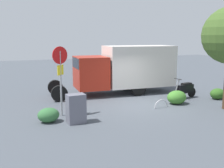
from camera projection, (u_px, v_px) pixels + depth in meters
name	position (u px, v px, depth m)	size (l,w,h in m)	color
ground_plane	(137.00, 105.00, 13.53)	(60.00, 60.00, 0.00)	#474D55
box_truck_near	(125.00, 67.00, 16.23)	(7.84, 2.73, 2.95)	black
motorcycle	(185.00, 89.00, 14.99)	(1.80, 0.61, 1.20)	black
stop_sign	(60.00, 70.00, 11.36)	(0.71, 0.33, 3.10)	#9E9EA3
utility_cabinet	(76.00, 109.00, 10.65)	(0.73, 0.52, 1.21)	slate
bike_rack_hoop	(161.00, 108.00, 13.08)	(0.85, 0.85, 0.05)	#B7B7BC
shrub_near_sign	(48.00, 115.00, 10.80)	(0.89, 0.73, 0.61)	#356C3A
shrub_mid_verge	(177.00, 97.00, 13.74)	(1.05, 0.86, 0.72)	#407C2C
shrub_by_tree	(218.00, 94.00, 14.83)	(0.90, 0.74, 0.62)	#315E1F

